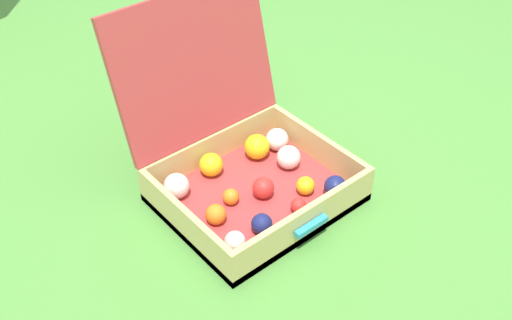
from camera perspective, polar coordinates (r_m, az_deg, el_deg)
ground_plane at (r=1.90m, az=-0.43°, el=-1.96°), size 16.00×16.00×0.00m
open_suitcase at (r=1.81m, az=-1.45°, el=0.29°), size 0.52×0.58×0.55m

